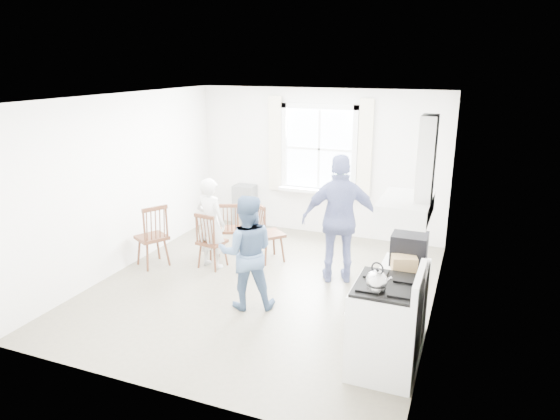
% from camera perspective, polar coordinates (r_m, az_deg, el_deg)
% --- Properties ---
extents(room_shell, '(4.62, 5.12, 2.64)m').
position_cam_1_polar(room_shell, '(6.64, -1.92, 1.49)').
color(room_shell, '#766F5B').
rests_on(room_shell, ground).
extents(window_assembly, '(1.88, 0.24, 1.70)m').
position_cam_1_polar(window_assembly, '(8.84, 4.43, 6.36)').
color(window_assembly, white).
rests_on(window_assembly, room_shell).
extents(range_hood, '(0.45, 0.76, 0.94)m').
position_cam_1_polar(range_hood, '(4.69, 14.92, 2.09)').
color(range_hood, white).
rests_on(range_hood, room_shell).
extents(shelf_unit, '(0.40, 0.30, 0.80)m').
position_cam_1_polar(shelf_unit, '(9.48, -4.03, 0.48)').
color(shelf_unit, slate).
rests_on(shelf_unit, ground).
extents(gas_stove, '(0.68, 0.76, 1.12)m').
position_cam_1_polar(gas_stove, '(5.23, 11.96, -12.92)').
color(gas_stove, white).
rests_on(gas_stove, ground).
extents(kettle, '(0.21, 0.21, 0.29)m').
position_cam_1_polar(kettle, '(4.83, 10.99, -7.98)').
color(kettle, silver).
rests_on(kettle, gas_stove).
extents(low_cabinet, '(0.50, 0.55, 0.90)m').
position_cam_1_polar(low_cabinet, '(5.85, 13.84, -10.07)').
color(low_cabinet, white).
rests_on(low_cabinet, ground).
extents(stereo_stack, '(0.38, 0.34, 0.34)m').
position_cam_1_polar(stereo_stack, '(5.64, 14.55, -4.29)').
color(stereo_stack, black).
rests_on(stereo_stack, low_cabinet).
extents(cardboard_box, '(0.30, 0.25, 0.16)m').
position_cam_1_polar(cardboard_box, '(5.45, 14.00, -5.98)').
color(cardboard_box, '#A68350').
rests_on(cardboard_box, low_cabinet).
extents(windsor_chair_a, '(0.49, 0.49, 0.89)m').
position_cam_1_polar(windsor_chair_a, '(8.02, -5.97, -1.53)').
color(windsor_chair_a, '#472617').
rests_on(windsor_chair_a, ground).
extents(windsor_chair_b, '(0.42, 0.42, 0.88)m').
position_cam_1_polar(windsor_chair_b, '(7.53, -8.25, -2.88)').
color(windsor_chair_b, '#472617').
rests_on(windsor_chair_b, ground).
extents(windsor_chair_c, '(0.56, 0.56, 0.99)m').
position_cam_1_polar(windsor_chair_c, '(7.73, -14.19, -2.20)').
color(windsor_chair_c, '#472617').
rests_on(windsor_chair_c, ground).
extents(person_left, '(0.60, 0.60, 1.40)m').
position_cam_1_polar(person_left, '(7.57, -7.93, -1.49)').
color(person_left, silver).
rests_on(person_left, ground).
extents(person_mid, '(0.95, 0.95, 1.48)m').
position_cam_1_polar(person_mid, '(6.27, -3.82, -4.85)').
color(person_mid, '#4A658A').
rests_on(person_mid, ground).
extents(person_right, '(1.37, 1.37, 1.83)m').
position_cam_1_polar(person_right, '(7.00, 6.91, -1.08)').
color(person_right, navy).
rests_on(person_right, ground).
extents(potted_plant, '(0.23, 0.23, 0.36)m').
position_cam_1_polar(potted_plant, '(8.74, 6.68, 3.28)').
color(potted_plant, '#316F37').
rests_on(potted_plant, window_assembly).
extents(windsor_chair_d, '(0.56, 0.56, 0.95)m').
position_cam_1_polar(windsor_chair_d, '(7.73, -1.87, -1.85)').
color(windsor_chair_d, '#472617').
rests_on(windsor_chair_d, ground).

